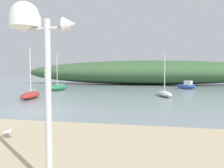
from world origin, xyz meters
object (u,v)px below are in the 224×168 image
(mast_structure, at_px, (31,32))
(sailboat_west_reach, at_px, (57,87))
(sailboat_outer_mooring, at_px, (164,93))
(seagull_near_waterline, at_px, (7,132))
(sailboat_inner_mooring, at_px, (31,95))
(motorboat_east_reach, at_px, (187,86))

(mast_structure, relative_size, sailboat_west_reach, 0.75)
(sailboat_outer_mooring, bearing_deg, seagull_near_waterline, -111.57)
(sailboat_west_reach, xyz_separation_m, sailboat_inner_mooring, (1.30, -8.15, -0.06))
(mast_structure, distance_m, motorboat_east_reach, 27.73)
(mast_structure, xyz_separation_m, sailboat_outer_mooring, (3.23, 17.37, -2.75))
(sailboat_inner_mooring, bearing_deg, mast_structure, -58.30)
(sailboat_west_reach, bearing_deg, seagull_near_waterline, -69.48)
(motorboat_east_reach, relative_size, sailboat_inner_mooring, 0.62)
(sailboat_outer_mooring, height_order, seagull_near_waterline, sailboat_outer_mooring)
(sailboat_west_reach, bearing_deg, sailboat_inner_mooring, -80.90)
(seagull_near_waterline, bearing_deg, sailboat_outer_mooring, 68.43)
(sailboat_outer_mooring, distance_m, sailboat_inner_mooring, 12.23)
(mast_structure, bearing_deg, sailboat_west_reach, 114.05)
(mast_structure, height_order, motorboat_east_reach, mast_structure)
(sailboat_outer_mooring, height_order, sailboat_west_reach, sailboat_west_reach)
(sailboat_inner_mooring, bearing_deg, seagull_near_waterline, -61.91)
(mast_structure, bearing_deg, sailboat_outer_mooring, 79.48)
(motorboat_east_reach, xyz_separation_m, seagull_near_waterline, (-9.16, -24.12, -0.13))
(seagull_near_waterline, bearing_deg, sailboat_west_reach, 110.52)
(sailboat_west_reach, bearing_deg, motorboat_east_reach, 17.20)
(mast_structure, relative_size, sailboat_inner_mooring, 0.78)
(sailboat_inner_mooring, bearing_deg, sailboat_west_reach, 99.10)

